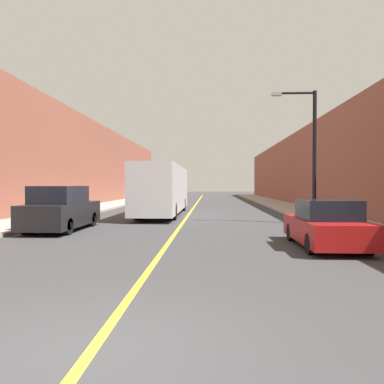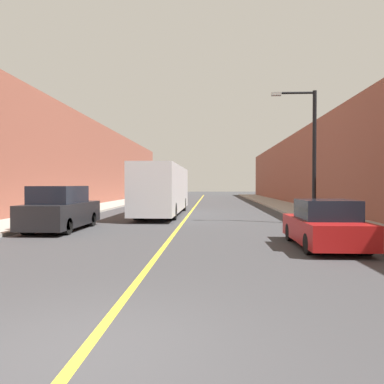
% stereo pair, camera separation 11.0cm
% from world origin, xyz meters
% --- Properties ---
extents(ground_plane, '(200.00, 200.00, 0.00)m').
position_xyz_m(ground_plane, '(0.00, 0.00, 0.00)').
color(ground_plane, '#38383A').
extents(sidewalk_left, '(3.22, 72.00, 0.15)m').
position_xyz_m(sidewalk_left, '(-8.08, 30.00, 0.07)').
color(sidewalk_left, '#9E998E').
rests_on(sidewalk_left, ground).
extents(sidewalk_right, '(3.22, 72.00, 0.15)m').
position_xyz_m(sidewalk_right, '(8.08, 30.00, 0.07)').
color(sidewalk_right, '#9E998E').
rests_on(sidewalk_right, ground).
extents(building_row_left, '(4.00, 72.00, 8.16)m').
position_xyz_m(building_row_left, '(-11.69, 30.00, 4.08)').
color(building_row_left, brown).
rests_on(building_row_left, ground).
extents(building_row_right, '(4.00, 72.00, 7.09)m').
position_xyz_m(building_row_right, '(11.69, 30.00, 3.55)').
color(building_row_right, brown).
rests_on(building_row_right, ground).
extents(road_center_line, '(0.16, 72.00, 0.01)m').
position_xyz_m(road_center_line, '(0.00, 30.00, 0.00)').
color(road_center_line, gold).
rests_on(road_center_line, ground).
extents(bus, '(2.40, 12.15, 3.21)m').
position_xyz_m(bus, '(-1.67, 20.40, 1.72)').
color(bus, silver).
rests_on(bus, ground).
extents(parked_suv_left, '(1.93, 4.97, 1.95)m').
position_xyz_m(parked_suv_left, '(-5.10, 11.73, 0.90)').
color(parked_suv_left, black).
rests_on(parked_suv_left, ground).
extents(car_right_near, '(1.85, 4.24, 1.54)m').
position_xyz_m(car_right_near, '(5.16, 7.76, 0.69)').
color(car_right_near, maroon).
rests_on(car_right_near, ground).
extents(street_lamp_right, '(2.29, 0.24, 6.65)m').
position_xyz_m(street_lamp_right, '(6.56, 15.05, 3.95)').
color(street_lamp_right, black).
rests_on(street_lamp_right, sidewalk_right).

